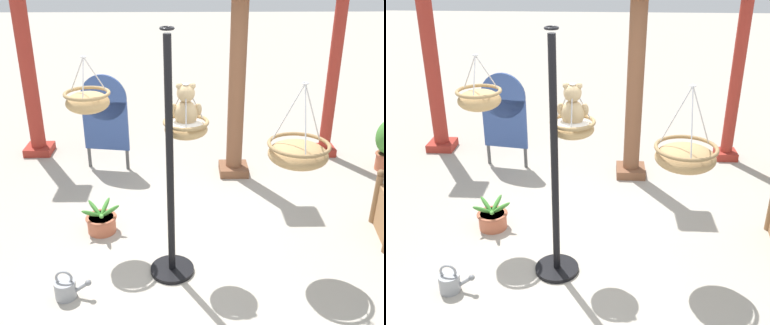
# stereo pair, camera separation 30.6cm
# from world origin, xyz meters

# --- Properties ---
(ground_plane) EXTENTS (40.00, 40.00, 0.00)m
(ground_plane) POSITION_xyz_m (0.00, 0.00, 0.00)
(ground_plane) COLOR #A8A093
(display_pole_central) EXTENTS (0.44, 0.44, 2.42)m
(display_pole_central) POSITION_xyz_m (-0.24, -0.12, 0.75)
(display_pole_central) COLOR black
(display_pole_central) RESTS_ON ground
(hanging_basket_with_teddy) EXTENTS (0.43, 0.43, 0.52)m
(hanging_basket_with_teddy) POSITION_xyz_m (-0.09, 0.13, 1.46)
(hanging_basket_with_teddy) COLOR tan
(teddy_bear) EXTENTS (0.30, 0.26, 0.43)m
(teddy_bear) POSITION_xyz_m (-0.09, 0.15, 1.65)
(teddy_bear) COLOR tan
(hanging_basket_left_high) EXTENTS (0.47, 0.47, 0.57)m
(hanging_basket_left_high) POSITION_xyz_m (-1.08, 0.60, 1.58)
(hanging_basket_left_high) COLOR tan
(hanging_basket_right_low) EXTENTS (0.59, 0.59, 0.80)m
(hanging_basket_right_low) POSITION_xyz_m (0.96, 0.03, 1.24)
(hanging_basket_right_low) COLOR #A37F51
(greenhouse_pillar_left) EXTENTS (0.43, 0.43, 2.57)m
(greenhouse_pillar_left) POSITION_xyz_m (0.60, 2.13, 1.24)
(greenhouse_pillar_left) COLOR brown
(greenhouse_pillar_left) RESTS_ON ground
(greenhouse_pillar_right) EXTENTS (0.34, 0.34, 2.67)m
(greenhouse_pillar_right) POSITION_xyz_m (2.10, 2.78, 1.29)
(greenhouse_pillar_right) COLOR #9E2D23
(greenhouse_pillar_right) RESTS_ON ground
(greenhouse_pillar_far_back) EXTENTS (0.43, 0.43, 2.87)m
(greenhouse_pillar_far_back) POSITION_xyz_m (-2.41, 2.91, 1.39)
(greenhouse_pillar_far_back) COLOR #9E2D23
(greenhouse_pillar_far_back) RESTS_ON ground
(potted_plant_tall_leafy) EXTENTS (0.44, 0.46, 0.35)m
(potted_plant_tall_leafy) POSITION_xyz_m (-1.07, 0.63, 0.13)
(potted_plant_tall_leafy) COLOR #BC6042
(potted_plant_tall_leafy) RESTS_ON ground
(display_sign_board) EXTENTS (0.66, 0.15, 1.41)m
(display_sign_board) POSITION_xyz_m (-1.23, 2.34, 0.83)
(display_sign_board) COLOR #334C8C
(display_sign_board) RESTS_ON ground
(watering_can) EXTENTS (0.35, 0.20, 0.30)m
(watering_can) POSITION_xyz_m (-1.22, -0.48, 0.10)
(watering_can) COLOR gray
(watering_can) RESTS_ON ground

